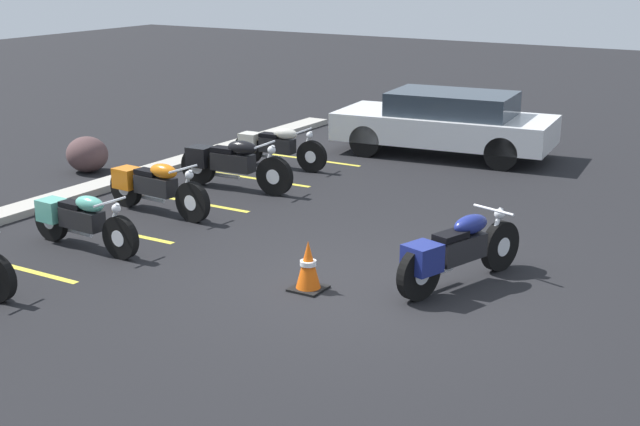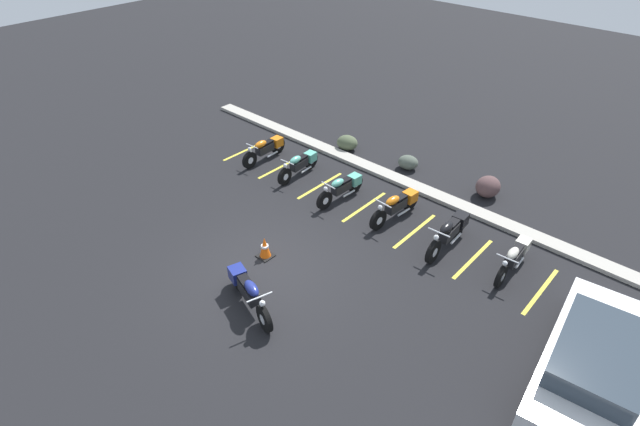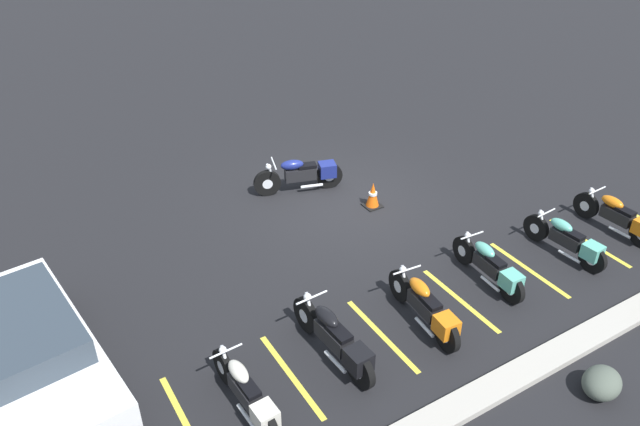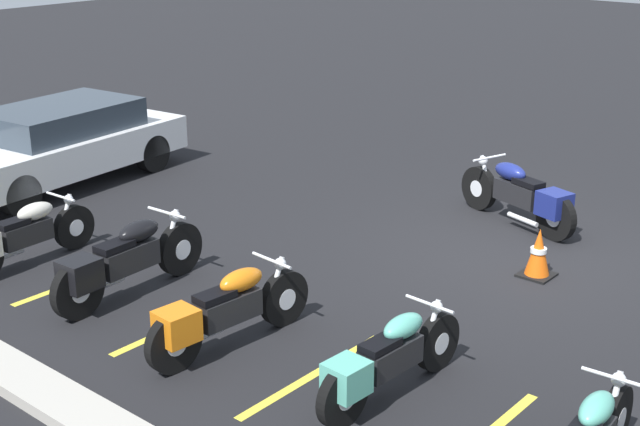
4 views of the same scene
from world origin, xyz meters
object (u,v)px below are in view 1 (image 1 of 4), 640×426
Objects in this scene: parked_bike_2 at (79,219)px; parked_bike_5 at (275,146)px; motorcycle_navy_featured at (456,251)px; parked_bike_4 at (230,163)px; landscape_rock_2 at (87,154)px; parked_bike_3 at (153,186)px; traffic_cone at (308,267)px; car_white at (446,122)px.

parked_bike_2 is 5.42m from parked_bike_5.
motorcycle_navy_featured is at bearing -39.96° from parked_bike_5.
landscape_rock_2 is (-0.37, 3.04, -0.13)m from parked_bike_4.
motorcycle_navy_featured reaches higher than landscape_rock_2.
landscape_rock_2 is at bearing -176.13° from parked_bike_4.
parked_bike_4 is 1.76m from parked_bike_5.
motorcycle_navy_featured is at bearing -1.02° from parked_bike_3.
parked_bike_2 is at bearing 94.54° from traffic_cone.
parked_bike_4 reaches higher than motorcycle_navy_featured.
parked_bike_4 is 0.50× the size of car_white.
parked_bike_4 is (3.66, 0.15, 0.05)m from parked_bike_2.
parked_bike_3 is at bearing -91.30° from parked_bike_5.
car_white is 5.49× the size of landscape_rock_2.
motorcycle_navy_featured is 6.79m from parked_bike_5.
landscape_rock_2 is at bearing -145.83° from parked_bike_5.
motorcycle_navy_featured is 0.48× the size of car_white.
parked_bike_5 is (3.55, 0.10, -0.02)m from parked_bike_3.
landscape_rock_2 is 1.30× the size of traffic_cone.
parked_bike_5 is 3.50m from landscape_rock_2.
landscape_rock_2 is (1.98, 8.22, -0.13)m from motorcycle_navy_featured.
parked_bike_2 is 0.89× the size of parked_bike_4.
motorcycle_navy_featured is 5.20m from parked_bike_2.
parked_bike_3 is at bearing 101.48° from motorcycle_navy_featured.
car_white reaches higher than motorcycle_navy_featured.
parked_bike_2 reaches higher than traffic_cone.
parked_bike_2 is 3.67m from parked_bike_4.
traffic_cone is (0.28, -3.55, -0.12)m from parked_bike_2.
landscape_rock_2 is (3.29, 3.19, -0.08)m from parked_bike_2.
parked_bike_2 is 4.58m from landscape_rock_2.
traffic_cone is at bearing -45.51° from parked_bike_4.
parked_bike_3 is 3.36× the size of traffic_cone.
parked_bike_2 is 1.88m from parked_bike_3.
parked_bike_5 is 3.56m from car_white.
parked_bike_3 is 3.56m from parked_bike_5.
motorcycle_navy_featured is at bearing -27.50° from parked_bike_4.
traffic_cone is at bearing 142.17° from motorcycle_navy_featured.
motorcycle_navy_featured is 5.35m from parked_bike_3.
motorcycle_navy_featured reaches higher than parked_bike_3.
traffic_cone is at bearing -114.08° from landscape_rock_2.
parked_bike_5 is at bearing 96.37° from parked_bike_3.
parked_bike_2 is 2.45× the size of landscape_rock_2.
parked_bike_4 is at bearing -85.01° from parked_bike_5.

